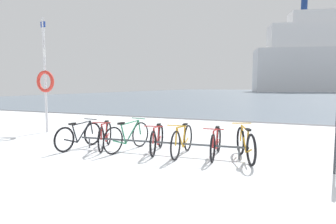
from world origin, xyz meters
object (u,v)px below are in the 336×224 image
Objects in this scene: bicycle_2 at (128,136)px; bicycle_5 at (216,143)px; bicycle_6 at (245,144)px; bicycle_4 at (182,141)px; bicycle_1 at (105,136)px; bicycle_3 at (157,139)px; rescue_post at (45,79)px; ferry_ship at (321,59)px; bicycle_0 at (79,136)px.

bicycle_2 reaches higher than bicycle_5.
bicycle_6 reaches higher than bicycle_5.
bicycle_1 is at bearing -177.39° from bicycle_4.
bicycle_2 is 1.02× the size of bicycle_4.
rescue_post reaches higher than bicycle_3.
bicycle_4 reaches higher than bicycle_5.
ferry_ship reaches higher than bicycle_1.
bicycle_5 is 1.07× the size of bicycle_6.
bicycle_3 is 0.40× the size of rescue_post.
bicycle_4 is at bearing -5.90° from bicycle_3.
bicycle_4 is at bearing 2.61° from bicycle_1.
bicycle_1 is 0.95× the size of bicycle_3.
bicycle_3 is 5.44m from rescue_post.
ferry_ship reaches higher than bicycle_2.
bicycle_0 is 2.86m from bicycle_4.
bicycle_3 is (2.12, 0.43, -0.01)m from bicycle_0.
bicycle_3 is at bearing -178.05° from bicycle_6.
bicycle_6 is at bearing -96.77° from ferry_ship.
bicycle_4 is at bearing -174.30° from bicycle_6.
rescue_post reaches higher than bicycle_0.
bicycle_0 is 1.00× the size of bicycle_5.
bicycle_5 is at bearing 8.40° from bicycle_0.
bicycle_6 reaches higher than bicycle_0.
bicycle_1 is 0.91× the size of bicycle_4.
bicycle_1 is 0.38× the size of rescue_post.
bicycle_6 is (3.66, 0.25, 0.01)m from bicycle_1.
ferry_ship is at bearing 83.23° from bicycle_6.
bicycle_2 is at bearing 4.63° from bicycle_1.
bicycle_6 is 82.35m from ferry_ship.
rescue_post is at bearing 170.59° from bicycle_6.
bicycle_6 is (2.99, 0.19, -0.01)m from bicycle_2.
rescue_post is at bearing 169.90° from bicycle_5.
ferry_ship is (12.64, 81.52, 8.62)m from bicycle_2.
bicycle_3 is (0.79, 0.12, -0.03)m from bicycle_2.
bicycle_1 is at bearing -99.27° from ferry_ship.
bicycle_6 is at bearing 6.64° from bicycle_0.
rescue_post is at bearing 149.73° from bicycle_0.
bicycle_0 is 4.35m from bicycle_6.
bicycle_3 is 1.04× the size of bicycle_6.
rescue_post is at bearing -101.89° from ferry_ship.
bicycle_1 reaches higher than bicycle_5.
bicycle_4 is 0.41× the size of rescue_post.
bicycle_3 is 0.96× the size of bicycle_4.
bicycle_6 is at bearing 5.70° from bicycle_4.
bicycle_6 is (0.69, -0.03, 0.03)m from bicycle_5.
ferry_ship is at bearing 81.19° from bicycle_2.
bicycle_6 reaches higher than bicycle_1.
ferry_ship reaches higher than bicycle_6.
bicycle_6 is (1.48, 0.15, 0.00)m from bicycle_4.
rescue_post reaches higher than bicycle_2.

